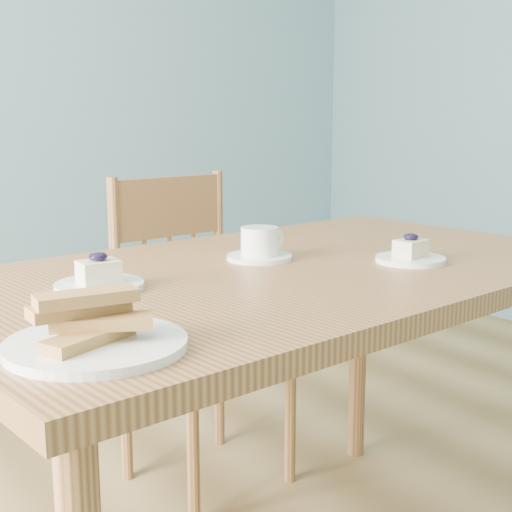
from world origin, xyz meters
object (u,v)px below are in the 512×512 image
Objects in this scene: dining_table at (283,302)px; biscotti_plate at (96,332)px; cheesecake_plate_near at (410,255)px; dining_chair at (198,328)px; coffee_cup at (260,246)px; cheesecake_plate_far at (99,280)px.

biscotti_plate is at bearing -157.42° from dining_table.
dining_chair is at bearing 100.11° from cheesecake_plate_near.
coffee_cup is at bearing 82.27° from dining_table.
coffee_cup is (-0.26, 0.21, 0.01)m from cheesecake_plate_near.
cheesecake_plate_near is 0.61× the size of biscotti_plate.
cheesecake_plate_far is 0.41m from coffee_cup.
dining_table is at bearing 154.47° from cheesecake_plate_near.
cheesecake_plate_far is 0.66× the size of biscotti_plate.
biscotti_plate is at bearing -113.06° from cheesecake_plate_far.
dining_chair reaches higher than coffee_cup.
coffee_cup is at bearing 140.31° from cheesecake_plate_near.
cheesecake_plate_far reaches higher than cheesecake_plate_near.
cheesecake_plate_near is at bearing -31.91° from dining_table.
biscotti_plate is at bearing -167.50° from cheesecake_plate_near.
coffee_cup is at bearing -111.00° from dining_chair.
cheesecake_plate_near is 0.68m from cheesecake_plate_far.
biscotti_plate is (-0.67, -0.90, 0.33)m from dining_chair.
dining_table is 9.40× the size of cheesecake_plate_far.
dining_chair is 0.80m from cheesecake_plate_near.
cheesecake_plate_far is (-0.66, 0.15, 0.00)m from cheesecake_plate_near.
dining_chair is 0.62m from coffee_cup.
dining_table is at bearing 28.95° from biscotti_plate.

